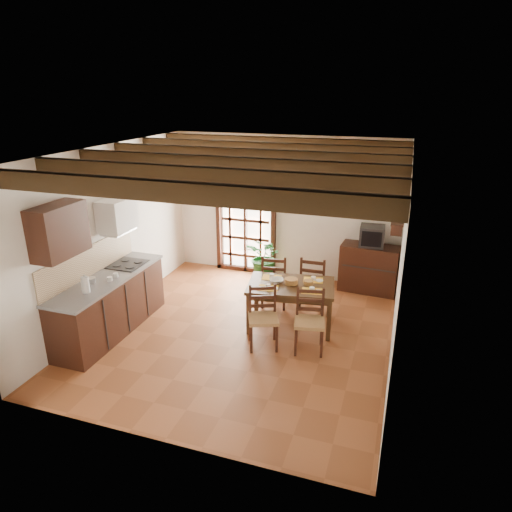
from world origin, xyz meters
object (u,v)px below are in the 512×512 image
at_px(chair_near_left, 263,328).
at_px(chair_near_right, 309,332).
at_px(dining_table, 291,290).
at_px(potted_plant, 266,258).
at_px(sideboard, 369,268).
at_px(crt_tv, 372,236).
at_px(chair_far_right, 313,292).
at_px(kitchen_counter, 110,304).
at_px(pendant_lamp, 295,198).
at_px(chair_far_left, 275,289).

xyz_separation_m(chair_near_left, chair_near_right, (0.66, 0.11, -0.00)).
relative_size(dining_table, chair_near_left, 1.57).
bearing_deg(potted_plant, sideboard, 11.04).
distance_m(dining_table, crt_tv, 2.11).
distance_m(chair_far_right, crt_tv, 1.55).
height_order(kitchen_counter, pendant_lamp, pendant_lamp).
height_order(sideboard, potted_plant, potted_plant).
height_order(dining_table, sideboard, sideboard).
xyz_separation_m(kitchen_counter, dining_table, (2.62, 1.05, 0.16)).
bearing_deg(sideboard, chair_near_right, -99.84).
bearing_deg(crt_tv, sideboard, 87.39).
bearing_deg(chair_far_left, chair_far_right, -177.21).
bearing_deg(dining_table, chair_near_left, -116.28).
xyz_separation_m(kitchen_counter, chair_far_left, (2.18, 1.67, -0.17)).
relative_size(chair_near_left, potted_plant, 0.45).
distance_m(chair_near_right, potted_plant, 2.42).
height_order(sideboard, crt_tv, crt_tv).
height_order(dining_table, potted_plant, potted_plant).
height_order(kitchen_counter, chair_far_right, kitchen_counter).
distance_m(kitchen_counter, crt_tv, 4.67).
bearing_deg(dining_table, potted_plant, 112.30).
bearing_deg(chair_near_left, chair_near_right, -12.61).
distance_m(chair_far_left, potted_plant, 0.92).
distance_m(dining_table, pendant_lamp, 1.45).
relative_size(kitchen_counter, dining_table, 1.54).
relative_size(chair_far_right, sideboard, 0.92).
xyz_separation_m(sideboard, crt_tv, (-0.00, -0.01, 0.64)).
relative_size(chair_near_left, pendant_lamp, 1.10).
distance_m(kitchen_counter, potted_plant, 3.02).
xyz_separation_m(kitchen_counter, chair_near_left, (2.39, 0.32, -0.18)).
distance_m(chair_near_left, chair_far_right, 1.52).
bearing_deg(sideboard, dining_table, -116.13).
height_order(dining_table, chair_near_left, chair_near_left).
xyz_separation_m(kitchen_counter, potted_plant, (1.77, 2.45, 0.10)).
bearing_deg(pendant_lamp, kitchen_counter, -156.28).
bearing_deg(chair_far_left, chair_near_left, 92.67).
bearing_deg(chair_near_right, dining_table, 113.65).
bearing_deg(chair_near_right, sideboard, 64.15).
relative_size(sideboard, pendant_lamp, 1.25).
bearing_deg(pendant_lamp, chair_near_right, -58.85).
relative_size(chair_far_left, potted_plant, 0.47).
relative_size(kitchen_counter, chair_far_right, 2.31).
bearing_deg(chair_near_right, potted_plant, 111.10).
bearing_deg(dining_table, kitchen_counter, -167.15).
bearing_deg(chair_far_left, sideboard, -148.60).
relative_size(chair_near_right, crt_tv, 2.05).
distance_m(dining_table, potted_plant, 1.64).
relative_size(chair_near_left, chair_far_right, 0.95).
height_order(kitchen_counter, chair_near_left, kitchen_counter).
distance_m(crt_tv, potted_plant, 2.01).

